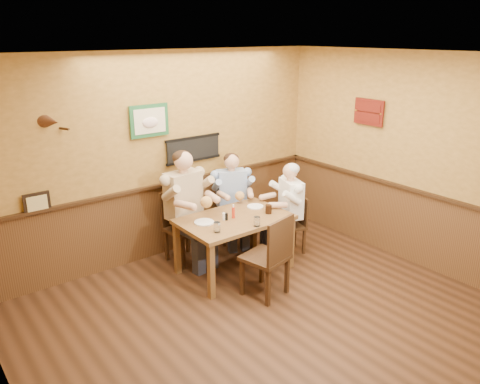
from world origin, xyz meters
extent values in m
plane|color=black|center=(0.00, 0.00, 0.00)|extent=(5.00, 5.00, 0.00)
cube|color=silver|center=(0.00, 0.00, 2.80)|extent=(5.00, 5.00, 0.02)
cube|color=#B78B40|center=(0.00, 2.50, 1.40)|extent=(5.00, 0.02, 2.80)
cube|color=#B78B40|center=(-2.50, 0.00, 1.40)|extent=(0.02, 5.00, 2.80)
cube|color=#B78B40|center=(2.50, 0.00, 1.40)|extent=(0.02, 5.00, 2.80)
cube|color=brown|center=(0.00, 2.48, 0.50)|extent=(5.00, 0.02, 1.00)
cube|color=brown|center=(2.48, 0.00, 0.50)|extent=(0.02, 5.00, 1.00)
cube|color=black|center=(0.45, 2.46, 1.45)|extent=(0.88, 0.03, 0.34)
cube|color=#1E5A2F|center=(-0.20, 2.46, 1.92)|extent=(0.54, 0.03, 0.42)
cube|color=black|center=(-1.70, 2.46, 1.12)|extent=(0.30, 0.03, 0.26)
cube|color=#621510|center=(2.46, 1.05, 1.95)|extent=(0.03, 0.48, 0.36)
cube|color=brown|center=(0.40, 1.44, 0.72)|extent=(1.40, 0.90, 0.05)
cube|color=brown|center=(-0.24, 1.05, 0.35)|extent=(0.07, 0.07, 0.70)
cube|color=brown|center=(1.04, 1.05, 0.35)|extent=(0.07, 0.07, 0.70)
cube|color=brown|center=(-0.24, 1.83, 0.35)|extent=(0.07, 0.07, 0.70)
cube|color=brown|center=(1.04, 1.83, 0.35)|extent=(0.07, 0.07, 0.70)
cylinder|color=silver|center=(-0.04, 1.20, 0.81)|extent=(0.09, 0.09, 0.12)
cylinder|color=silver|center=(0.45, 1.05, 0.81)|extent=(0.09, 0.09, 0.12)
cylinder|color=black|center=(0.85, 1.29, 0.81)|extent=(0.09, 0.09, 0.11)
cylinder|color=red|center=(0.38, 1.44, 0.83)|extent=(0.04, 0.04, 0.16)
cylinder|color=white|center=(0.25, 1.46, 0.80)|extent=(0.05, 0.05, 0.09)
cylinder|color=black|center=(0.27, 1.43, 0.80)|extent=(0.04, 0.04, 0.09)
cylinder|color=white|center=(0.00, 1.53, 0.76)|extent=(0.25, 0.25, 0.02)
cylinder|color=white|center=(0.86, 1.57, 0.76)|extent=(0.27, 0.27, 0.01)
camera|label=1|loc=(-2.95, -3.01, 3.00)|focal=35.00mm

